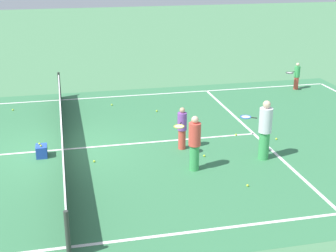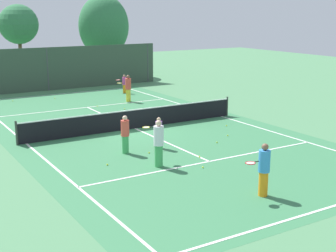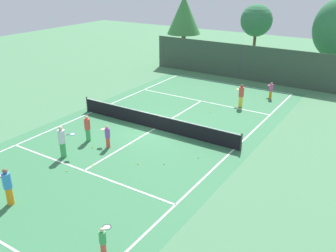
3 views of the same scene
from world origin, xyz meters
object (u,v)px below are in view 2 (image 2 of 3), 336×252
Objects in this scene: player_0 at (128,88)px; tennis_ball_6 at (107,165)px; tennis_ball_9 at (188,112)px; tennis_ball_12 at (203,167)px; tennis_ball_0 at (13,101)px; player_1 at (264,169)px; tennis_ball_7 at (55,98)px; tennis_ball_2 at (97,106)px; tennis_ball_1 at (228,135)px; tennis_ball_3 at (121,135)px; player_6 at (125,134)px; tennis_ball_5 at (226,126)px; player_4 at (158,132)px; player_3 at (124,84)px; player_5 at (159,143)px; tennis_ball_8 at (125,109)px; tennis_ball_4 at (149,153)px; tennis_ball_10 at (199,157)px; ball_crate at (122,124)px; tennis_ball_11 at (217,142)px.

tennis_ball_6 is (-6.74, -11.58, -0.87)m from player_0.
tennis_ball_9 is 10.17m from tennis_ball_12.
player_1 is at bearing -82.51° from tennis_ball_0.
tennis_ball_2 is at bearing -71.10° from tennis_ball_7.
tennis_ball_1 is 1.00× the size of tennis_ball_3.
tennis_ball_0 is 1.00× the size of tennis_ball_9.
player_6 reaches higher than tennis_ball_5.
tennis_ball_9 is at bearing 46.47° from player_4.
tennis_ball_3 is (-5.50, -10.84, -0.66)m from player_3.
player_5 is at bearing -85.17° from tennis_ball_0.
player_4 is 20.74× the size of tennis_ball_7.
tennis_ball_8 is at bearing 73.48° from player_4.
tennis_ball_7 is (1.59, 13.98, -0.80)m from player_6.
tennis_ball_0 is 15.88m from tennis_ball_1.
tennis_ball_2 and tennis_ball_8 have the same top height.
tennis_ball_9 is (6.81, 5.47, -0.80)m from player_6.
tennis_ball_0 and tennis_ball_5 have the same top height.
player_4 is 0.84× the size of player_6.
player_3 is 20.28× the size of tennis_ball_2.
player_3 is at bearing 63.94° from tennis_ball_8.
player_6 is at bearing 97.97° from player_5.
tennis_ball_4 and tennis_ball_6 have the same top height.
player_6 is at bearing 137.49° from tennis_ball_10.
tennis_ball_2 is 1.00× the size of tennis_ball_5.
ball_crate is 6.70× the size of tennis_ball_6.
tennis_ball_12 is (-5.16, -8.76, 0.00)m from tennis_ball_9.
ball_crate is at bearing 77.22° from tennis_ball_4.
player_0 is 26.53× the size of tennis_ball_7.
player_4 is at bearing -133.53° from tennis_ball_9.
tennis_ball_4 is 9.39m from tennis_ball_8.
player_5 is 1.98m from tennis_ball_4.
tennis_ball_9 is at bearing -58.49° from tennis_ball_7.
player_0 is at bearing -111.75° from player_3.
tennis_ball_12 is (-0.27, -7.56, -0.15)m from ball_crate.
tennis_ball_2 is 1.00× the size of tennis_ball_11.
tennis_ball_1 is at bearing -76.14° from tennis_ball_2.
player_5 is at bearing -111.80° from player_3.
tennis_ball_0 and tennis_ball_9 have the same top height.
tennis_ball_5 is 1.00× the size of tennis_ball_8.
tennis_ball_3 is 11.24m from tennis_ball_7.
player_0 is at bearing 67.46° from tennis_ball_4.
player_4 is 5.35m from tennis_ball_5.
player_3 reaches higher than tennis_ball_1.
tennis_ball_6 is (-7.98, -14.70, -0.66)m from player_3.
tennis_ball_0 is at bearing 109.39° from tennis_ball_11.
player_3 reaches higher than tennis_ball_4.
tennis_ball_8 is at bearing 80.93° from player_1.
player_0 is 26.53× the size of tennis_ball_9.
player_4 is 1.58m from player_6.
tennis_ball_3 is 4.66m from tennis_ball_11.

